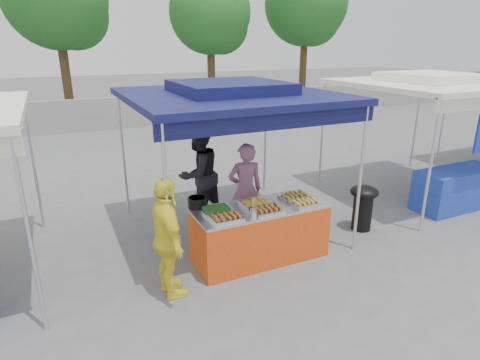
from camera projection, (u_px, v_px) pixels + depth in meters
name	position (u px, v px, depth m)	size (l,w,h in m)	color
ground_plane	(256.00, 254.00, 6.29)	(80.00, 80.00, 0.00)	slate
back_wall	(125.00, 112.00, 15.50)	(40.00, 0.25, 1.20)	gray
main_canopy	(230.00, 94.00, 6.35)	(3.20, 3.20, 2.57)	silver
neighbor_stall_right	(442.00, 124.00, 8.08)	(3.20, 3.20, 2.57)	silver
tree_1	(60.00, 2.00, 15.53)	(3.96, 3.96, 6.81)	#47341B
tree_2	(213.00, 17.00, 18.04)	(3.67, 3.64, 6.26)	#47341B
tree_3	(308.00, 7.00, 20.01)	(4.12, 4.12, 7.08)	#47341B
vendor_table	(260.00, 233.00, 6.06)	(2.00, 0.80, 0.85)	#D44913
food_tray_fl	(227.00, 218.00, 5.46)	(0.42, 0.30, 0.07)	silver
food_tray_fm	(268.00, 210.00, 5.71)	(0.42, 0.30, 0.07)	silver
food_tray_fr	(305.00, 203.00, 5.96)	(0.42, 0.30, 0.07)	silver
food_tray_bl	(216.00, 210.00, 5.72)	(0.42, 0.30, 0.07)	silver
food_tray_bm	(255.00, 203.00, 5.97)	(0.42, 0.30, 0.07)	silver
food_tray_br	(294.00, 196.00, 6.23)	(0.42, 0.30, 0.07)	silver
cooking_pot	(197.00, 202.00, 5.87)	(0.27, 0.27, 0.16)	black
skewer_cup	(254.00, 214.00, 5.55)	(0.08, 0.08, 0.10)	silver
wok_burner	(363.00, 204.00, 7.00)	(0.49, 0.49, 0.82)	black
crate_left	(224.00, 239.00, 6.48)	(0.46, 0.32, 0.27)	#152CB2
crate_right	(252.00, 226.00, 6.93)	(0.48, 0.33, 0.29)	#152CB2
crate_stacked	(252.00, 211.00, 6.84)	(0.45, 0.32, 0.27)	#152CB2
vendor_woman	(245.00, 190.00, 6.71)	(0.59, 0.39, 1.62)	#966085
helper_man	(199.00, 174.00, 7.20)	(0.88, 0.69, 1.82)	black
customer_person	(168.00, 239.00, 5.03)	(0.95, 0.39, 1.62)	yellow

